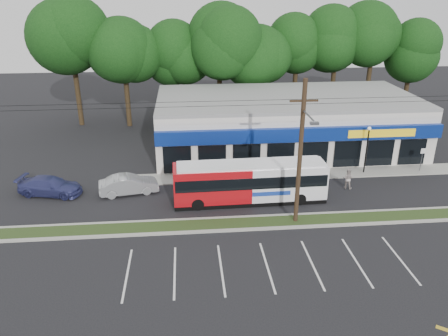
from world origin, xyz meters
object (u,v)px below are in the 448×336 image
utility_pole (298,149)px  pedestrian_a (320,176)px  metrobus (250,181)px  pedestrian_b (348,178)px  lamp_post (367,144)px  car_dark (295,174)px  car_blue (50,186)px  car_silver (129,185)px  sign_post (422,156)px

utility_pole → pedestrian_a: utility_pole is taller
metrobus → pedestrian_b: metrobus is taller
lamp_post → metrobus: 11.59m
car_dark → car_blue: car_blue is taller
lamp_post → pedestrian_a: size_ratio=2.79×
car_silver → pedestrian_b: (17.47, -0.63, 0.10)m
sign_post → car_blue: 31.16m
car_dark → pedestrian_b: 4.23m
utility_pole → car_blue: size_ratio=10.12×
utility_pole → lamp_post: 11.67m
metrobus → car_blue: size_ratio=2.33×
utility_pole → car_blue: (-17.94, 6.07, -4.70)m
utility_pole → car_dark: bearing=75.4°
metrobus → car_blue: metrobus is taller
utility_pole → car_blue: bearing=161.3°
sign_post → car_silver: (-25.00, -1.95, -0.80)m
utility_pole → car_silver: (-11.83, 5.70, -4.66)m
lamp_post → pedestrian_b: size_ratio=2.50×
metrobus → utility_pole: bearing=-55.7°
car_dark → car_silver: car_silver is taller
sign_post → car_dark: (-11.41, -0.91, -0.85)m
car_dark → pedestrian_a: bearing=-126.2°
sign_post → car_dark: bearing=-175.4°
sign_post → pedestrian_b: sign_post is taller
sign_post → metrobus: (-15.72, -4.07, 0.08)m
utility_pole → pedestrian_b: 8.86m
sign_post → pedestrian_b: size_ratio=1.31×
lamp_post → metrobus: size_ratio=0.37×
car_blue → lamp_post: bearing=-73.3°
car_dark → car_silver: bearing=84.0°
pedestrian_b → lamp_post: bearing=-103.6°
car_silver → car_blue: car_silver is taller
sign_post → metrobus: size_ratio=0.19×
pedestrian_a → pedestrian_b: 2.19m
car_blue → pedestrian_b: 23.61m
car_silver → pedestrian_a: (15.43, 0.15, 0.01)m
sign_post → car_dark: size_ratio=0.54×
car_dark → pedestrian_a: pedestrian_a is taller
lamp_post → pedestrian_b: 4.19m
lamp_post → car_blue: bearing=-176.1°
pedestrian_b → pedestrian_a: bearing=7.7°
car_silver → car_dark: bearing=-96.2°
utility_pole → metrobus: utility_pole is taller
car_dark → pedestrian_a: (1.84, -0.89, 0.06)m
car_silver → pedestrian_a: 15.43m
utility_pole → metrobus: 5.79m
pedestrian_b → car_blue: bearing=26.0°
utility_pole → car_dark: utility_pole is taller
car_silver → car_blue: size_ratio=0.93×
car_blue → pedestrian_b: size_ratio=2.91×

